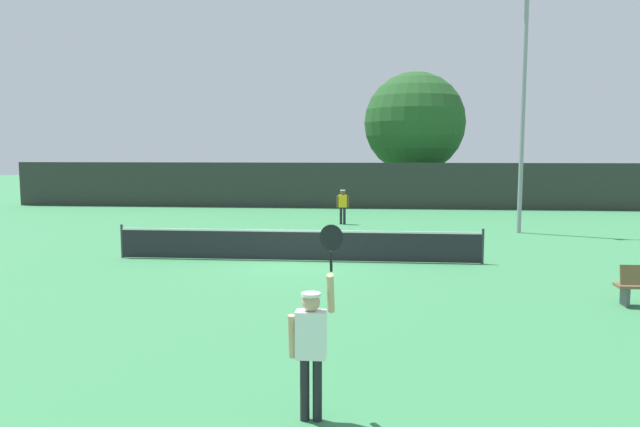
{
  "coord_description": "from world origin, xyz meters",
  "views": [
    {
      "loc": [
        2.35,
        -17.96,
        3.41
      ],
      "look_at": [
        0.47,
        2.53,
        1.21
      ],
      "focal_mm": 33.16,
      "sensor_mm": 36.0,
      "label": 1
    }
  ],
  "objects_px": {
    "light_pole": "(523,100)",
    "parked_car_near": "(232,189)",
    "large_tree": "(415,123)",
    "player_serving": "(312,336)",
    "player_receiving": "(343,203)",
    "parked_car_mid": "(295,186)",
    "tennis_ball": "(243,242)"
  },
  "relations": [
    {
      "from": "player_serving",
      "to": "light_pole",
      "type": "xyz_separation_m",
      "value": [
        6.78,
        17.86,
        4.36
      ]
    },
    {
      "from": "large_tree",
      "to": "player_receiving",
      "type": "bearing_deg",
      "value": -108.57
    },
    {
      "from": "player_receiving",
      "to": "parked_car_mid",
      "type": "height_order",
      "value": "parked_car_mid"
    },
    {
      "from": "parked_car_near",
      "to": "light_pole",
      "type": "bearing_deg",
      "value": -42.92
    },
    {
      "from": "parked_car_near",
      "to": "tennis_ball",
      "type": "bearing_deg",
      "value": -74.44
    },
    {
      "from": "parked_car_mid",
      "to": "player_serving",
      "type": "bearing_deg",
      "value": -76.53
    },
    {
      "from": "tennis_ball",
      "to": "large_tree",
      "type": "distance_m",
      "value": 20.19
    },
    {
      "from": "player_serving",
      "to": "player_receiving",
      "type": "bearing_deg",
      "value": 91.93
    },
    {
      "from": "large_tree",
      "to": "light_pole",
      "type": "bearing_deg",
      "value": -76.48
    },
    {
      "from": "player_serving",
      "to": "parked_car_mid",
      "type": "distance_m",
      "value": 36.97
    },
    {
      "from": "tennis_ball",
      "to": "parked_car_near",
      "type": "bearing_deg",
      "value": 104.81
    },
    {
      "from": "light_pole",
      "to": "parked_car_near",
      "type": "xyz_separation_m",
      "value": [
        -15.85,
        15.13,
        -4.68
      ]
    },
    {
      "from": "player_receiving",
      "to": "light_pole",
      "type": "distance_m",
      "value": 8.97
    },
    {
      "from": "light_pole",
      "to": "player_serving",
      "type": "bearing_deg",
      "value": -110.79
    },
    {
      "from": "tennis_ball",
      "to": "player_serving",
      "type": "bearing_deg",
      "value": -73.89
    },
    {
      "from": "large_tree",
      "to": "parked_car_mid",
      "type": "height_order",
      "value": "large_tree"
    },
    {
      "from": "player_serving",
      "to": "parked_car_mid",
      "type": "bearing_deg",
      "value": 97.98
    },
    {
      "from": "tennis_ball",
      "to": "light_pole",
      "type": "distance_m",
      "value": 12.71
    },
    {
      "from": "tennis_ball",
      "to": "parked_car_near",
      "type": "relative_size",
      "value": 0.02
    },
    {
      "from": "light_pole",
      "to": "parked_car_near",
      "type": "relative_size",
      "value": 2.31
    },
    {
      "from": "tennis_ball",
      "to": "parked_car_mid",
      "type": "height_order",
      "value": "parked_car_mid"
    },
    {
      "from": "player_serving",
      "to": "tennis_ball",
      "type": "relative_size",
      "value": 36.73
    },
    {
      "from": "parked_car_near",
      "to": "player_receiving",
      "type": "bearing_deg",
      "value": -56.28
    },
    {
      "from": "player_receiving",
      "to": "tennis_ball",
      "type": "distance_m",
      "value": 6.97
    },
    {
      "from": "light_pole",
      "to": "parked_car_near",
      "type": "height_order",
      "value": "light_pole"
    },
    {
      "from": "light_pole",
      "to": "player_receiving",
      "type": "bearing_deg",
      "value": 163.64
    },
    {
      "from": "player_serving",
      "to": "tennis_ball",
      "type": "distance_m",
      "value": 14.63
    },
    {
      "from": "player_serving",
      "to": "parked_car_mid",
      "type": "relative_size",
      "value": 0.57
    },
    {
      "from": "large_tree",
      "to": "parked_car_near",
      "type": "xyz_separation_m",
      "value": [
        -12.43,
        0.92,
        -4.41
      ]
    },
    {
      "from": "player_receiving",
      "to": "parked_car_near",
      "type": "distance_m",
      "value": 15.42
    },
    {
      "from": "tennis_ball",
      "to": "light_pole",
      "type": "xyz_separation_m",
      "value": [
        10.83,
        3.84,
        5.42
      ]
    },
    {
      "from": "tennis_ball",
      "to": "large_tree",
      "type": "height_order",
      "value": "large_tree"
    }
  ]
}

